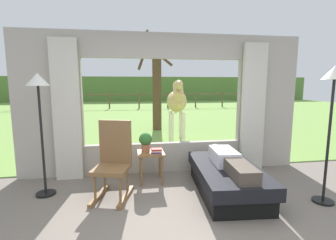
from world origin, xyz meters
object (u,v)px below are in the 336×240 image
object	(u,v)px
reclining_person	(229,161)
horse	(177,102)
rocking_chair	(114,160)
potted_plant	(146,141)
book_stack	(157,151)
side_table	(151,157)
floor_lamp_left	(39,98)
recliner_sofa	(227,179)
floor_lamp_right	(333,94)
pasture_tree	(156,83)

from	to	relation	value
reclining_person	horse	xyz separation A→B (m)	(-0.13, 3.44, 0.63)
rocking_chair	potted_plant	bearing A→B (deg)	59.84
book_stack	horse	bearing A→B (deg)	72.75
rocking_chair	side_table	world-z (taller)	rocking_chair
rocking_chair	potted_plant	world-z (taller)	rocking_chair
reclining_person	floor_lamp_left	size ratio (longest dim) A/B	0.80
floor_lamp_left	side_table	bearing A→B (deg)	8.79
book_stack	horse	xyz separation A→B (m)	(0.89, 2.85, 0.60)
recliner_sofa	reclining_person	bearing A→B (deg)	-85.76
side_table	floor_lamp_left	world-z (taller)	floor_lamp_left
floor_lamp_left	floor_lamp_right	world-z (taller)	floor_lamp_right
potted_plant	pasture_tree	bearing A→B (deg)	81.70
reclining_person	side_table	bearing A→B (deg)	153.76
side_table	potted_plant	distance (m)	0.29
floor_lamp_right	rocking_chair	bearing A→B (deg)	167.03
side_table	pasture_tree	xyz separation A→B (m)	(0.61, 4.76, 1.27)
side_table	rocking_chair	bearing A→B (deg)	-143.32
reclining_person	horse	bearing A→B (deg)	96.38
pasture_tree	reclining_person	bearing A→B (deg)	-84.73
recliner_sofa	potted_plant	distance (m)	1.44
book_stack	pasture_tree	world-z (taller)	pasture_tree
recliner_sofa	book_stack	size ratio (longest dim) A/B	9.62
recliner_sofa	pasture_tree	bearing A→B (deg)	99.56
book_stack	floor_lamp_left	bearing A→B (deg)	-173.79
rocking_chair	side_table	bearing A→B (deg)	52.00
floor_lamp_left	floor_lamp_right	xyz separation A→B (m)	(3.94, -0.86, 0.07)
recliner_sofa	side_table	bearing A→B (deg)	155.72
reclining_person	floor_lamp_right	world-z (taller)	floor_lamp_right
book_stack	reclining_person	bearing A→B (deg)	-30.09
reclining_person	floor_lamp_right	size ratio (longest dim) A/B	0.76
pasture_tree	recliner_sofa	bearing A→B (deg)	-84.68
potted_plant	floor_lamp_right	bearing A→B (deg)	-25.78
horse	recliner_sofa	bearing A→B (deg)	99.75
recliner_sofa	side_table	xyz separation A→B (m)	(-1.11, 0.60, 0.21)
floor_lamp_right	book_stack	bearing A→B (deg)	155.07
reclining_person	pasture_tree	size ratio (longest dim) A/B	0.39
rocking_chair	floor_lamp_right	xyz separation A→B (m)	(2.91, -0.67, 0.98)
book_stack	pasture_tree	size ratio (longest dim) A/B	0.05
floor_lamp_left	horse	bearing A→B (deg)	49.60
pasture_tree	potted_plant	bearing A→B (deg)	-98.30
potted_plant	floor_lamp_left	world-z (taller)	floor_lamp_left
rocking_chair	pasture_tree	world-z (taller)	pasture_tree
recliner_sofa	floor_lamp_right	distance (m)	1.86
reclining_person	horse	size ratio (longest dim) A/B	0.79
side_table	book_stack	xyz separation A→B (m)	(0.09, -0.06, 0.13)
rocking_chair	floor_lamp_right	world-z (taller)	floor_lamp_right
side_table	floor_lamp_left	bearing A→B (deg)	-171.21
side_table	floor_lamp_left	size ratio (longest dim) A/B	0.29
rocking_chair	floor_lamp_right	bearing A→B (deg)	2.35
rocking_chair	floor_lamp_left	bearing A→B (deg)	-174.92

